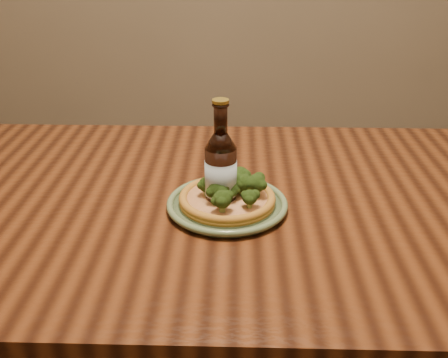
{
  "coord_description": "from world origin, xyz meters",
  "views": [
    {
      "loc": [
        -0.06,
        -0.91,
        1.29
      ],
      "look_at": [
        -0.09,
        0.05,
        0.82
      ],
      "focal_mm": 42.0,
      "sensor_mm": 36.0,
      "label": 1
    }
  ],
  "objects_px": {
    "plate": "(227,204)",
    "beer_bottle": "(221,171)",
    "table": "(263,234)",
    "pizza": "(229,195)"
  },
  "relations": [
    {
      "from": "pizza",
      "to": "beer_bottle",
      "type": "distance_m",
      "value": 0.06
    },
    {
      "from": "table",
      "to": "beer_bottle",
      "type": "relative_size",
      "value": 6.69
    },
    {
      "from": "table",
      "to": "beer_bottle",
      "type": "bearing_deg",
      "value": -151.65
    },
    {
      "from": "plate",
      "to": "beer_bottle",
      "type": "bearing_deg",
      "value": -171.87
    },
    {
      "from": "beer_bottle",
      "to": "table",
      "type": "bearing_deg",
      "value": 18.07
    },
    {
      "from": "plate",
      "to": "table",
      "type": "bearing_deg",
      "value": 31.15
    },
    {
      "from": "table",
      "to": "plate",
      "type": "distance_m",
      "value": 0.14
    },
    {
      "from": "table",
      "to": "pizza",
      "type": "height_order",
      "value": "pizza"
    },
    {
      "from": "beer_bottle",
      "to": "plate",
      "type": "bearing_deg",
      "value": -2.15
    },
    {
      "from": "beer_bottle",
      "to": "pizza",
      "type": "bearing_deg",
      "value": -1.03
    }
  ]
}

